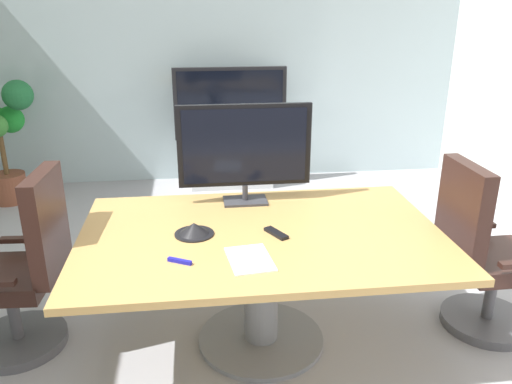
{
  "coord_description": "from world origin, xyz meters",
  "views": [
    {
      "loc": [
        -0.22,
        -2.62,
        1.95
      ],
      "look_at": [
        0.13,
        0.23,
        0.88
      ],
      "focal_mm": 36.01,
      "sensor_mm": 36.0,
      "label": 1
    }
  ],
  "objects": [
    {
      "name": "ground_plane",
      "position": [
        0.0,
        0.0,
        0.0
      ],
      "size": [
        7.38,
        7.38,
        0.0
      ],
      "primitive_type": "plane",
      "color": "#99999E"
    },
    {
      "name": "wall_back_glass_partition",
      "position": [
        0.0,
        3.19,
        1.45
      ],
      "size": [
        5.65,
        0.1,
        2.9
      ],
      "primitive_type": "cube",
      "color": "#9EB2B7",
      "rests_on": "ground"
    },
    {
      "name": "conference_table",
      "position": [
        0.13,
        -0.02,
        0.56
      ],
      "size": [
        2.04,
        1.31,
        0.73
      ],
      "color": "#B2894C",
      "rests_on": "ground"
    },
    {
      "name": "office_chair_left",
      "position": [
        -1.23,
        0.11,
        0.46
      ],
      "size": [
        0.61,
        0.58,
        1.09
      ],
      "rotation": [
        0.0,
        0.0,
        -1.63
      ],
      "color": "#4C4C51",
      "rests_on": "ground"
    },
    {
      "name": "office_chair_right",
      "position": [
        1.49,
        -0.03,
        0.46
      ],
      "size": [
        0.6,
        0.57,
        1.09
      ],
      "rotation": [
        0.0,
        0.0,
        1.58
      ],
      "color": "#4C4C51",
      "rests_on": "ground"
    },
    {
      "name": "tv_monitor",
      "position": [
        0.09,
        0.47,
        1.09
      ],
      "size": [
        0.84,
        0.18,
        0.64
      ],
      "color": "#333338",
      "rests_on": "conference_table"
    },
    {
      "name": "wall_display_unit",
      "position": [
        0.17,
        2.84,
        0.44
      ],
      "size": [
        1.2,
        0.36,
        1.31
      ],
      "color": "#B7BABC",
      "rests_on": "ground"
    },
    {
      "name": "potted_plant",
      "position": [
        -2.14,
        2.63,
        0.76
      ],
      "size": [
        0.65,
        0.59,
        1.26
      ],
      "color": "brown",
      "rests_on": "ground"
    },
    {
      "name": "conference_phone",
      "position": [
        -0.24,
        -0.0,
        0.76
      ],
      "size": [
        0.22,
        0.22,
        0.07
      ],
      "color": "black",
      "rests_on": "conference_table"
    },
    {
      "name": "remote_control",
      "position": [
        0.21,
        -0.06,
        0.74
      ],
      "size": [
        0.12,
        0.17,
        0.02
      ],
      "primitive_type": "cube",
      "rotation": [
        0.0,
        0.0,
        0.49
      ],
      "color": "black",
      "rests_on": "conference_table"
    },
    {
      "name": "whiteboard_marker",
      "position": [
        -0.32,
        -0.32,
        0.74
      ],
      "size": [
        0.12,
        0.08,
        0.02
      ],
      "primitive_type": "cube",
      "rotation": [
        0.0,
        0.0,
        -0.49
      ],
      "color": "#1919A5",
      "rests_on": "conference_table"
    },
    {
      "name": "paper_notepad",
      "position": [
        0.03,
        -0.34,
        0.73
      ],
      "size": [
        0.24,
        0.32,
        0.01
      ],
      "primitive_type": "cube",
      "rotation": [
        0.0,
        0.0,
        0.12
      ],
      "color": "white",
      "rests_on": "conference_table"
    }
  ]
}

